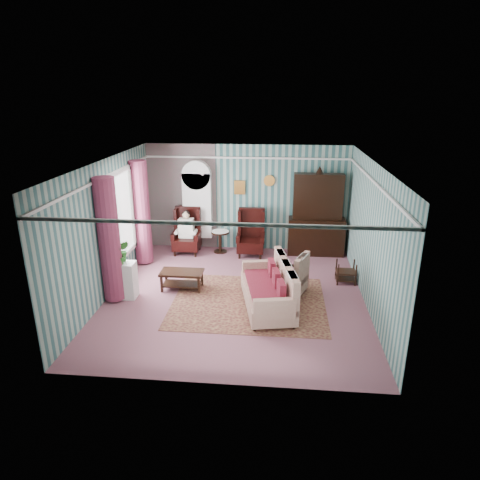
# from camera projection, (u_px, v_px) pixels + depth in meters

# --- Properties ---
(floor) EXTENTS (6.00, 6.00, 0.00)m
(floor) POSITION_uv_depth(u_px,v_px,m) (236.00, 295.00, 9.35)
(floor) COLOR #935564
(floor) RESTS_ON ground
(room_shell) EXTENTS (5.53, 6.02, 2.91)m
(room_shell) POSITION_uv_depth(u_px,v_px,m) (207.00, 204.00, 8.91)
(room_shell) COLOR #356060
(room_shell) RESTS_ON ground
(bookcase) EXTENTS (0.80, 0.28, 2.24)m
(bookcase) POSITION_uv_depth(u_px,v_px,m) (198.00, 210.00, 11.77)
(bookcase) COLOR silver
(bookcase) RESTS_ON floor
(dresser_hutch) EXTENTS (1.50, 0.56, 2.36)m
(dresser_hutch) POSITION_uv_depth(u_px,v_px,m) (317.00, 212.00, 11.35)
(dresser_hutch) COLOR black
(dresser_hutch) RESTS_ON floor
(wingback_left) EXTENTS (0.76, 0.80, 1.25)m
(wingback_left) POSITION_uv_depth(u_px,v_px,m) (186.00, 231.00, 11.59)
(wingback_left) COLOR black
(wingback_left) RESTS_ON floor
(wingback_right) EXTENTS (0.76, 0.80, 1.25)m
(wingback_right) POSITION_uv_depth(u_px,v_px,m) (251.00, 233.00, 11.43)
(wingback_right) COLOR black
(wingback_right) RESTS_ON floor
(seated_woman) EXTENTS (0.44, 0.40, 1.18)m
(seated_woman) POSITION_uv_depth(u_px,v_px,m) (187.00, 233.00, 11.60)
(seated_woman) COLOR white
(seated_woman) RESTS_ON floor
(round_side_table) EXTENTS (0.50, 0.50, 0.60)m
(round_side_table) POSITION_uv_depth(u_px,v_px,m) (220.00, 242.00, 11.76)
(round_side_table) COLOR black
(round_side_table) RESTS_ON floor
(nest_table) EXTENTS (0.45, 0.38, 0.54)m
(nest_table) POSITION_uv_depth(u_px,v_px,m) (346.00, 272.00, 9.89)
(nest_table) COLOR black
(nest_table) RESTS_ON floor
(plant_stand) EXTENTS (0.55, 0.35, 0.80)m
(plant_stand) POSITION_uv_depth(u_px,v_px,m) (123.00, 280.00, 9.15)
(plant_stand) COLOR silver
(plant_stand) RESTS_ON floor
(rug) EXTENTS (3.20, 2.60, 0.01)m
(rug) POSITION_uv_depth(u_px,v_px,m) (249.00, 302.00, 9.04)
(rug) COLOR #431619
(rug) RESTS_ON floor
(sofa) EXTENTS (1.47, 2.17, 0.98)m
(sofa) POSITION_uv_depth(u_px,v_px,m) (267.00, 286.00, 8.66)
(sofa) COLOR beige
(sofa) RESTS_ON floor
(floral_armchair) EXTENTS (1.01, 1.01, 0.99)m
(floral_armchair) POSITION_uv_depth(u_px,v_px,m) (289.00, 273.00, 9.28)
(floral_armchair) COLOR beige
(floral_armchair) RESTS_ON floor
(coffee_table) EXTENTS (0.95, 0.50, 0.43)m
(coffee_table) POSITION_uv_depth(u_px,v_px,m) (182.00, 280.00, 9.59)
(coffee_table) COLOR black
(coffee_table) RESTS_ON floor
(potted_plant_a) EXTENTS (0.44, 0.41, 0.41)m
(potted_plant_a) POSITION_uv_depth(u_px,v_px,m) (119.00, 255.00, 8.87)
(potted_plant_a) COLOR #264D18
(potted_plant_a) RESTS_ON plant_stand
(potted_plant_b) EXTENTS (0.30, 0.27, 0.46)m
(potted_plant_b) POSITION_uv_depth(u_px,v_px,m) (123.00, 251.00, 9.03)
(potted_plant_b) COLOR #235019
(potted_plant_b) RESTS_ON plant_stand
(potted_plant_c) EXTENTS (0.30, 0.30, 0.40)m
(potted_plant_c) POSITION_uv_depth(u_px,v_px,m) (118.00, 253.00, 8.97)
(potted_plant_c) COLOR #164818
(potted_plant_c) RESTS_ON plant_stand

